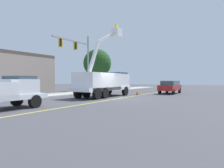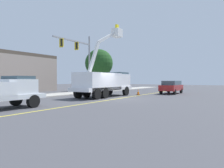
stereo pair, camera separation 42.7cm
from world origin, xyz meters
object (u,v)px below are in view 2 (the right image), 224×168
at_px(passing_minivan, 172,86).
at_px(utility_bucket_truck, 105,82).
at_px(traffic_cone_mid_front, 138,92).
at_px(traffic_signal_mast, 80,54).

bearing_deg(passing_minivan, utility_bucket_truck, 156.30).
bearing_deg(traffic_cone_mid_front, utility_bucket_truck, 159.98).
bearing_deg(traffic_cone_mid_front, passing_minivan, -27.01).
bearing_deg(traffic_signal_mast, passing_minivan, -51.80).
height_order(passing_minivan, traffic_signal_mast, traffic_signal_mast).
bearing_deg(traffic_cone_mid_front, traffic_signal_mast, 111.43).
distance_m(utility_bucket_truck, passing_minivan, 9.83).
distance_m(utility_bucket_truck, traffic_cone_mid_front, 4.82).
height_order(utility_bucket_truck, traffic_signal_mast, utility_bucket_truck).
relative_size(passing_minivan, traffic_cone_mid_front, 6.72).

